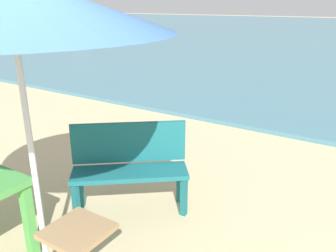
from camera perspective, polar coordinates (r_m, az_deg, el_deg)
patio_umbrella at (r=2.50m, az=-24.33°, el=17.71°), size 2.10×2.10×2.30m
side_table_wood at (r=2.89m, az=-14.25°, el=-18.95°), size 0.44×0.44×0.54m
bench_teal_center at (r=3.71m, az=-6.29°, el=-5.88°), size 1.16×1.03×0.95m
boat_ferry at (r=40.33m, az=-13.99°, el=17.14°), size 5.73×1.56×2.08m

